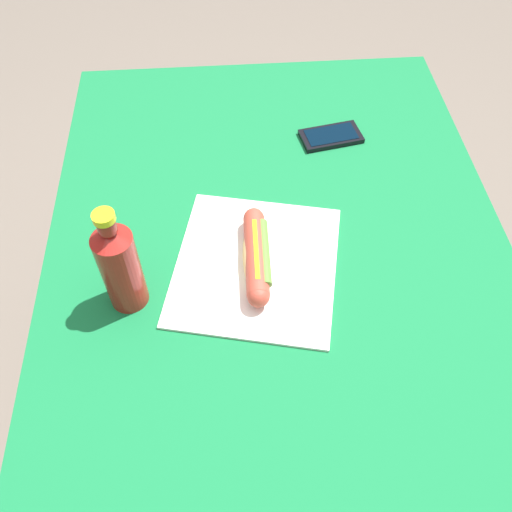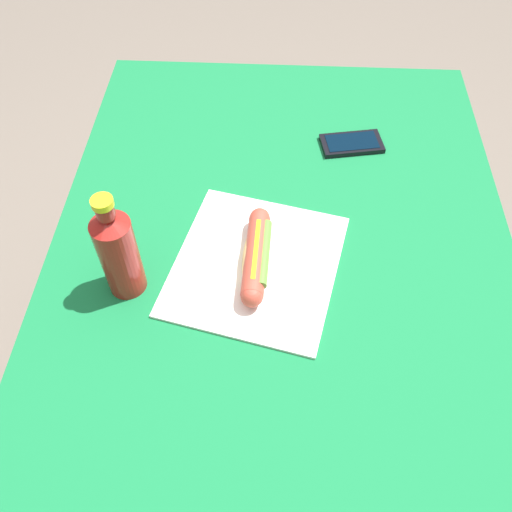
% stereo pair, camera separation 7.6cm
% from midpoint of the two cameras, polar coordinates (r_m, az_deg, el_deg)
% --- Properties ---
extents(ground_plane, '(6.00, 6.00, 0.00)m').
position_cam_midpoint_polar(ground_plane, '(1.71, 0.20, -15.70)').
color(ground_plane, '#6B6056').
rests_on(ground_plane, ground).
extents(dining_table, '(1.22, 0.88, 0.78)m').
position_cam_midpoint_polar(dining_table, '(1.14, 0.30, -3.56)').
color(dining_table, brown).
rests_on(dining_table, ground).
extents(paper_wrapper, '(0.37, 0.36, 0.01)m').
position_cam_midpoint_polar(paper_wrapper, '(1.01, -2.18, -1.05)').
color(paper_wrapper, white).
rests_on(paper_wrapper, dining_table).
extents(hot_dog, '(0.22, 0.05, 0.05)m').
position_cam_midpoint_polar(hot_dog, '(0.98, -2.17, -0.06)').
color(hot_dog, '#E5BC75').
rests_on(hot_dog, paper_wrapper).
extents(cell_phone, '(0.09, 0.14, 0.01)m').
position_cam_midpoint_polar(cell_phone, '(1.26, 6.08, 12.27)').
color(cell_phone, black).
rests_on(cell_phone, dining_table).
extents(soda_bottle, '(0.07, 0.07, 0.22)m').
position_cam_midpoint_polar(soda_bottle, '(0.92, -16.39, -1.05)').
color(soda_bottle, maroon).
rests_on(soda_bottle, dining_table).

